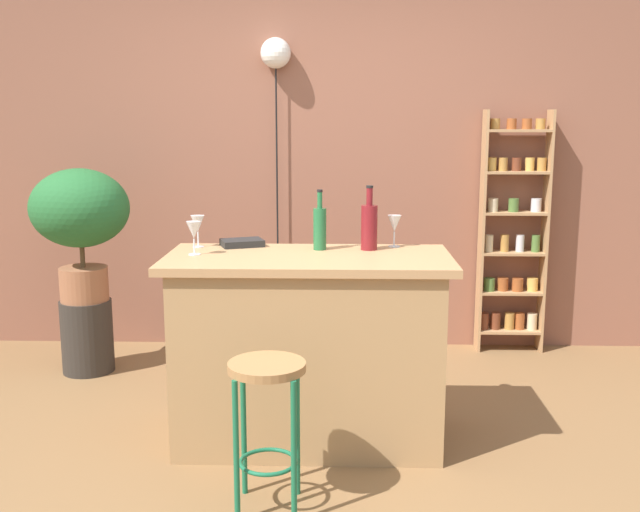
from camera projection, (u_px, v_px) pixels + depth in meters
name	position (u px, v px, depth m)	size (l,w,h in m)	color
ground	(306.00, 466.00, 3.46)	(12.00, 12.00, 0.00)	brown
back_wall	(319.00, 147.00, 5.11)	(6.40, 0.10, 2.80)	#8C5642
kitchen_counter	(308.00, 348.00, 3.66)	(1.39, 0.67, 0.95)	#A87F51
bar_stool	(267.00, 401.00, 3.00)	(0.32, 0.32, 0.63)	#196642
spice_shelf	(513.00, 236.00, 5.04)	(0.45, 0.16, 1.65)	tan
plant_stool	(87.00, 336.00, 4.71)	(0.32, 0.32, 0.47)	#2D2823
potted_plant	(80.00, 216.00, 4.56)	(0.61, 0.55, 0.83)	#935B3D
bottle_olive_oil	(320.00, 227.00, 3.71)	(0.07, 0.07, 0.30)	#236638
bottle_vinegar	(369.00, 226.00, 3.71)	(0.08, 0.08, 0.32)	maroon
wine_glass_left	(394.00, 224.00, 3.79)	(0.07, 0.07, 0.16)	silver
wine_glass_center	(198.00, 225.00, 3.79)	(0.07, 0.07, 0.16)	silver
wine_glass_right	(194.00, 231.00, 3.57)	(0.07, 0.07, 0.16)	silver
cookbook	(242.00, 243.00, 3.83)	(0.21, 0.15, 0.04)	black
pendant_globe_light	(276.00, 58.00, 4.90)	(0.20, 0.20, 2.12)	black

